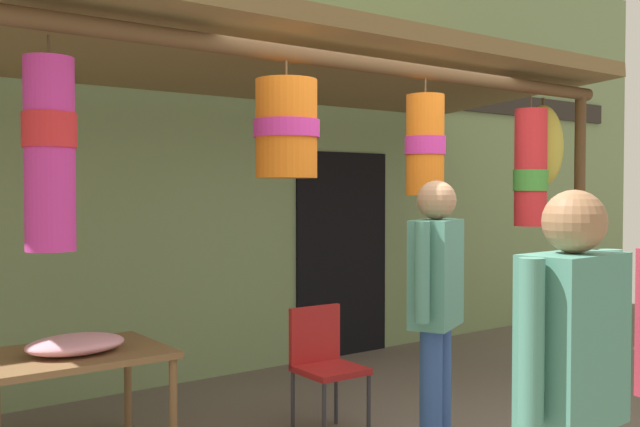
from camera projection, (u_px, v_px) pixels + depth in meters
shop_facade at (223, 134)px, 6.44m from camera, size 12.61×0.29×4.26m
market_stall_canopy at (306, 86)px, 5.13m from camera, size 5.28×2.12×2.68m
display_table at (70, 363)px, 4.35m from camera, size 1.10×0.81×0.66m
flower_heap_on_table at (78, 344)px, 4.31m from camera, size 0.58×0.41×0.11m
folding_chair at (324, 358)px, 4.85m from camera, size 0.41×0.41×0.84m
vendor_in_orange at (572, 382)px, 2.52m from camera, size 0.59×0.25×1.63m
passerby_at_right at (436, 298)px, 4.23m from camera, size 0.54×0.38×1.69m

